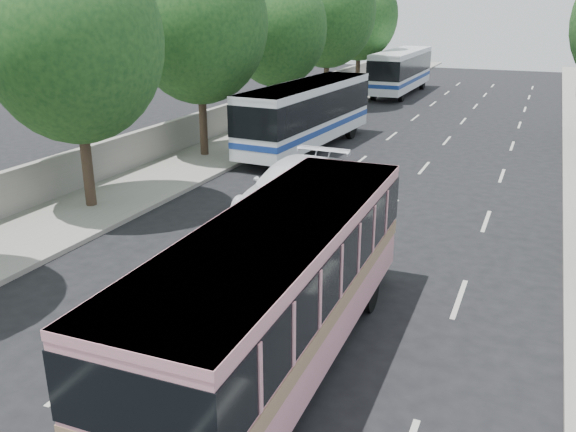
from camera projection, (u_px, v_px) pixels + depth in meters
The scene contains 14 objects.
ground at pixel (225, 344), 12.71m from camera, with size 120.00×120.00×0.00m, color black.
sidewalk_left at pixel (264, 132), 33.20m from camera, with size 4.00×90.00×0.15m, color #9E998E.
low_wall at pixel (234, 115), 33.59m from camera, with size 0.30×90.00×1.50m, color #9E998E.
tree_left_b at pixel (73, 34), 19.06m from camera, with size 5.70×5.70×8.88m.
tree_left_c at pixel (199, 18), 25.98m from camera, with size 6.00×6.00×9.35m.
tree_left_d at pixel (277, 24), 33.05m from camera, with size 5.52×5.52×8.60m.
tree_left_e at pixel (329, 8), 39.70m from camera, with size 6.30×6.30×9.82m.
tree_left_f at pixel (361, 13), 46.86m from camera, with size 5.88×5.88×9.16m.
pink_bus at pixel (280, 277), 11.40m from camera, with size 2.60×9.46×3.00m.
pink_taxi at pixel (301, 190), 20.73m from camera, with size 1.64×4.08×1.39m, color #FF168B.
white_pickup at pixel (294, 187), 20.58m from camera, with size 2.37×5.83×1.69m, color white.
tour_coach_front at pixel (307, 110), 28.93m from camera, with size 2.95×10.73×3.17m.
tour_coach_rear at pixel (401, 68), 46.88m from camera, with size 2.45×11.05×3.30m.
taxi_roof_sign at pixel (301, 168), 20.47m from camera, with size 0.55×0.18×0.18m, color silver.
Camera 1 is at (5.55, -9.72, 6.72)m, focal length 38.00 mm.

